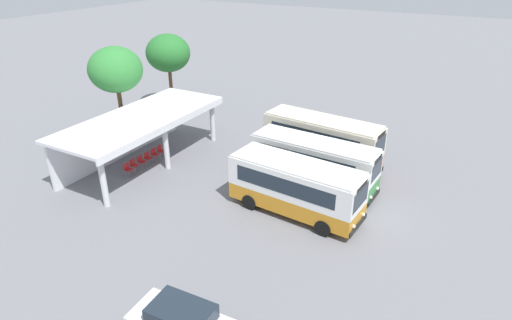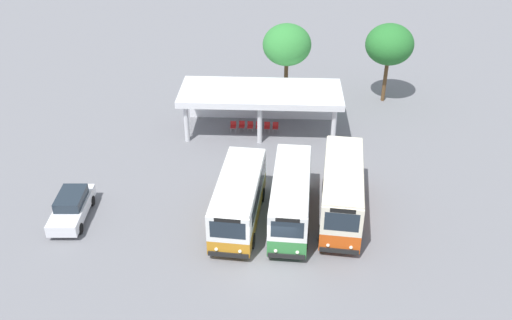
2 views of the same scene
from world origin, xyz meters
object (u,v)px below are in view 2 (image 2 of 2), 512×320
city_bus_nearest_orange (239,198)px  waiting_chair_middle_seat (250,126)px  city_bus_second_in_row (291,197)px  city_bus_middle_cream (342,190)px  parked_car_flank (72,207)px  waiting_chair_fifth_seat (267,126)px  waiting_chair_far_end_seat (275,127)px  waiting_chair_fourth_seat (259,126)px  waiting_chair_end_by_column (233,126)px  waiting_chair_second_from_end (242,125)px

city_bus_nearest_orange → waiting_chair_middle_seat: 11.41m
city_bus_second_in_row → city_bus_middle_cream: size_ratio=0.97×
city_bus_middle_cream → parked_car_flank: (-16.17, -0.98, -1.06)m
waiting_chair_fifth_seat → waiting_chair_far_end_seat: size_ratio=1.00×
city_bus_nearest_orange → waiting_chair_fourth_seat: (0.69, 11.34, -1.18)m
city_bus_middle_cream → waiting_chair_far_end_seat: city_bus_middle_cream is taller
waiting_chair_middle_seat → waiting_chair_far_end_seat: size_ratio=1.00×
parked_car_flank → waiting_chair_fourth_seat: size_ratio=5.31×
waiting_chair_end_by_column → waiting_chair_middle_seat: bearing=1.6°
city_bus_nearest_orange → waiting_chair_middle_seat: (0.04, 11.35, -1.18)m
waiting_chair_end_by_column → waiting_chair_far_end_seat: size_ratio=1.00×
city_bus_middle_cream → waiting_chair_end_by_column: size_ratio=9.44×
city_bus_second_in_row → city_bus_middle_cream: 3.12m
waiting_chair_end_by_column → city_bus_nearest_orange: bearing=-83.6°
waiting_chair_middle_seat → waiting_chair_far_end_seat: bearing=-0.6°
city_bus_second_in_row → city_bus_nearest_orange: bearing=-176.3°
city_bus_nearest_orange → city_bus_second_in_row: city_bus_second_in_row is taller
parked_car_flank → waiting_chair_far_end_seat: bearing=43.5°
waiting_chair_far_end_seat → city_bus_second_in_row: bearing=-84.6°
city_bus_middle_cream → waiting_chair_second_from_end: size_ratio=9.44×
city_bus_middle_cream → city_bus_second_in_row: bearing=-168.0°
city_bus_middle_cream → waiting_chair_fifth_seat: size_ratio=9.44×
city_bus_middle_cream → waiting_chair_middle_seat: (-6.07, 10.50, -1.36)m
city_bus_nearest_orange → waiting_chair_fifth_seat: size_ratio=8.87×
waiting_chair_end_by_column → waiting_chair_second_from_end: same height
city_bus_nearest_orange → city_bus_middle_cream: 6.17m
city_bus_second_in_row → waiting_chair_fifth_seat: (-1.71, 11.13, -1.23)m
waiting_chair_end_by_column → waiting_chair_second_from_end: bearing=8.0°
parked_car_flank → waiting_chair_end_by_column: (8.80, 11.45, -0.31)m
city_bus_second_in_row → waiting_chair_far_end_seat: 11.25m
waiting_chair_second_from_end → waiting_chair_far_end_seat: same height
waiting_chair_middle_seat → waiting_chair_fifth_seat: (1.30, -0.02, 0.00)m
city_bus_second_in_row → waiting_chair_middle_seat: (-3.01, 11.15, -1.23)m
city_bus_nearest_orange → parked_car_flank: 10.11m
parked_car_flank → waiting_chair_far_end_seat: parked_car_flank is taller
city_bus_second_in_row → waiting_chair_fourth_seat: city_bus_second_in_row is taller
parked_car_flank → waiting_chair_far_end_seat: 16.64m
city_bus_nearest_orange → waiting_chair_second_from_end: 11.48m
city_bus_second_in_row → waiting_chair_fifth_seat: 11.32m
waiting_chair_second_from_end → waiting_chair_far_end_seat: bearing=-1.7°
city_bus_second_in_row → waiting_chair_end_by_column: 11.98m
parked_car_flank → waiting_chair_middle_seat: bearing=48.7°
parked_car_flank → waiting_chair_middle_seat: 15.30m
waiting_chair_fourth_seat → waiting_chair_fifth_seat: 0.65m
city_bus_nearest_orange → parked_car_flank: city_bus_nearest_orange is taller
city_bus_second_in_row → waiting_chair_second_from_end: 11.85m
waiting_chair_fifth_seat → waiting_chair_second_from_end: bearing=177.7°
waiting_chair_fifth_seat → waiting_chair_far_end_seat: 0.65m
waiting_chair_end_by_column → waiting_chair_fourth_seat: same height
city_bus_second_in_row → waiting_chair_fifth_seat: size_ratio=9.17×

